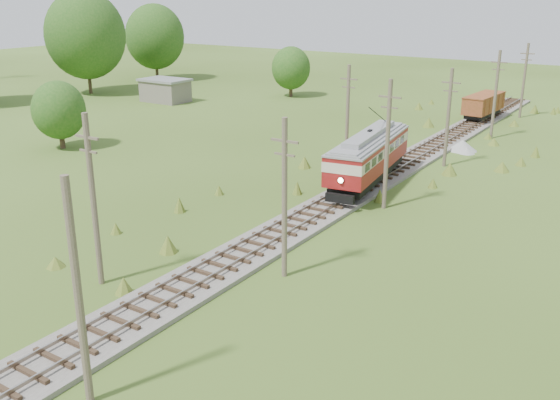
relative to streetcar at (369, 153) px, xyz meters
The scene contains 17 objects.
railbed_main 2.67m from the streetcar, 90.02° to the right, with size 3.60×96.00×0.57m.
streetcar is the anchor object (origin of this frame).
gondola 30.56m from the streetcar, 90.00° to the left, with size 2.96×7.79×2.54m.
gravel_pile 15.55m from the streetcar, 79.99° to the left, with size 2.84×3.01×1.03m.
utility_pole_r_1 30.20m from the streetcar, 84.10° to the right, with size 0.30×0.30×8.80m.
utility_pole_r_2 17.40m from the streetcar, 79.01° to the right, with size 1.60×0.30×8.60m.
utility_pole_r_3 5.48m from the streetcar, 51.28° to the right, with size 1.60×0.30×9.00m.
utility_pole_r_4 9.64m from the streetcar, 71.58° to the left, with size 1.60×0.30×8.40m.
utility_pole_r_5 22.35m from the streetcar, 81.22° to the left, with size 1.60×0.30×8.90m.
utility_pole_r_6 35.20m from the streetcar, 84.78° to the left, with size 1.60×0.30×8.70m.
utility_pole_l_a 23.45m from the streetcar, 100.35° to the right, with size 1.60×0.30×9.00m.
utility_pole_l_b 6.96m from the streetcar, 131.94° to the left, with size 1.60×0.30×8.60m.
tree_left_4 57.53m from the streetcar, 160.61° to the left, with size 11.34×11.34×14.61m.
tree_left_5 66.19m from the streetcar, 147.99° to the left, with size 9.66×9.66×12.44m.
tree_mid_a 43.31m from the streetcar, 130.31° to the left, with size 5.46×5.46×7.03m.
tree_mid_c 30.43m from the streetcar, behind, with size 5.04×5.04×6.49m.
shed 44.74m from the streetcar, 153.42° to the left, with size 6.40×4.40×3.10m.
Camera 1 is at (19.78, -7.48, 14.57)m, focal length 40.00 mm.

